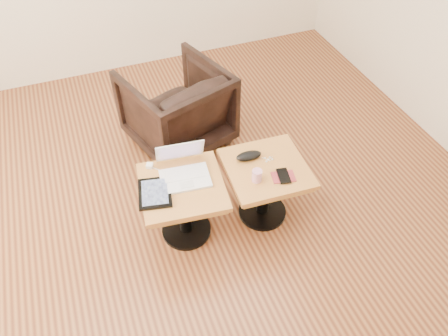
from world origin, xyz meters
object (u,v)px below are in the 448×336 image
object	(u,v)px
laptop	(183,169)
side_table_left	(183,197)
striped_cup	(257,176)
armchair	(177,108)
side_table_right	(265,179)

from	to	relation	value
laptop	side_table_left	bearing A→B (deg)	-107.42
laptop	striped_cup	world-z (taller)	laptop
side_table_left	striped_cup	world-z (taller)	striped_cup
side_table_left	armchair	xyz separation A→B (m)	(0.23, 0.94, -0.02)
striped_cup	armchair	distance (m)	1.10
laptop	armchair	world-z (taller)	laptop
side_table_left	armchair	distance (m)	0.97
side_table_left	side_table_right	xyz separation A→B (m)	(0.56, -0.04, 0.00)
side_table_right	striped_cup	xyz separation A→B (m)	(-0.11, -0.09, 0.16)
armchair	side_table_left	bearing A→B (deg)	57.99
side_table_right	armchair	xyz separation A→B (m)	(-0.33, 0.98, -0.02)
side_table_left	laptop	world-z (taller)	laptop
striped_cup	armchair	xyz separation A→B (m)	(-0.22, 1.07, -0.18)
side_table_left	armchair	world-z (taller)	armchair
laptop	armchair	distance (m)	0.89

